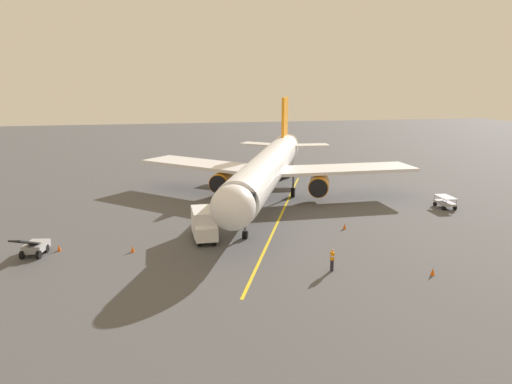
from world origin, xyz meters
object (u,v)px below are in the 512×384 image
object	(u,v)px
airplane	(269,167)
baggage_cart_starboard_side	(445,202)
safety_cone_wing_starboard	(433,271)
safety_cone_wing_port	(345,226)
box_truck_rear_apron	(280,169)
box_truck_portside	(204,224)
safety_cone_nose_left	(59,248)
safety_cone_nose_right	(133,249)
belt_loader_near_nose	(34,247)
ground_crew_marshaller	(332,260)

from	to	relation	value
airplane	baggage_cart_starboard_side	distance (m)	20.05
safety_cone_wing_starboard	safety_cone_wing_port	bearing A→B (deg)	-79.67
box_truck_rear_apron	box_truck_portside	bearing A→B (deg)	62.12
safety_cone_nose_left	safety_cone_nose_right	bearing A→B (deg)	166.22
box_truck_rear_apron	safety_cone_wing_port	bearing A→B (deg)	90.39
safety_cone_nose_left	safety_cone_wing_starboard	world-z (taller)	same
belt_loader_near_nose	safety_cone_nose_left	bearing A→B (deg)	-160.82
ground_crew_marshaller	safety_cone_wing_starboard	distance (m)	7.27
airplane	box_truck_rear_apron	world-z (taller)	airplane
safety_cone_nose_left	safety_cone_nose_right	size ratio (longest dim) A/B	1.00
baggage_cart_starboard_side	safety_cone_wing_starboard	size ratio (longest dim) A/B	4.85
ground_crew_marshaller	airplane	bearing A→B (deg)	-90.21
safety_cone_nose_left	safety_cone_wing_port	size ratio (longest dim) A/B	1.00
baggage_cart_starboard_side	safety_cone_nose_left	size ratio (longest dim) A/B	4.85
safety_cone_nose_right	box_truck_rear_apron	bearing A→B (deg)	-125.46
airplane	belt_loader_near_nose	world-z (taller)	airplane
belt_loader_near_nose	baggage_cart_starboard_side	distance (m)	41.59
airplane	safety_cone_wing_starboard	xyz separation A→B (m)	(-6.82, 23.64, -3.73)
belt_loader_near_nose	safety_cone_wing_port	world-z (taller)	belt_loader_near_nose
belt_loader_near_nose	safety_cone_nose_left	distance (m)	1.88
box_truck_portside	safety_cone_nose_left	size ratio (longest dim) A/B	8.40
ground_crew_marshaller	safety_cone_wing_starboard	size ratio (longest dim) A/B	3.11
airplane	safety_cone_nose_right	size ratio (longest dim) A/B	70.32
airplane	ground_crew_marshaller	size ratio (longest dim) A/B	22.62
safety_cone_nose_left	safety_cone_wing_port	bearing A→B (deg)	-177.81
safety_cone_nose_left	box_truck_rear_apron	bearing A→B (deg)	-134.62
airplane	box_truck_portside	size ratio (longest dim) A/B	8.38
baggage_cart_starboard_side	safety_cone_nose_left	world-z (taller)	baggage_cart_starboard_side
safety_cone_nose_right	baggage_cart_starboard_side	bearing A→B (deg)	-167.10
airplane	box_truck_rear_apron	bearing A→B (deg)	-109.66
safety_cone_wing_port	baggage_cart_starboard_side	bearing A→B (deg)	-159.49
box_truck_portside	safety_cone_wing_port	bearing A→B (deg)	-178.95
box_truck_portside	baggage_cart_starboard_side	bearing A→B (deg)	-168.70
box_truck_portside	baggage_cart_starboard_side	xyz separation A→B (m)	(-27.20, -5.44, -0.73)
baggage_cart_starboard_side	safety_cone_wing_port	bearing A→B (deg)	20.51
ground_crew_marshaller	box_truck_portside	world-z (taller)	box_truck_portside
box_truck_rear_apron	safety_cone_nose_left	distance (m)	35.99
safety_cone_nose_left	safety_cone_nose_right	distance (m)	6.16
safety_cone_wing_starboard	safety_cone_nose_right	bearing A→B (deg)	-23.14
airplane	safety_cone_wing_starboard	bearing A→B (deg)	106.09
ground_crew_marshaller	safety_cone_wing_starboard	xyz separation A→B (m)	(-6.90, 2.21, -0.61)
safety_cone_wing_starboard	box_truck_rear_apron	bearing A→B (deg)	-86.38
ground_crew_marshaller	safety_cone_nose_right	bearing A→B (deg)	-25.54
airplane	baggage_cart_starboard_side	bearing A→B (deg)	159.93
ground_crew_marshaller	safety_cone_wing_starboard	world-z (taller)	ground_crew_marshaller
safety_cone_wing_port	safety_cone_wing_starboard	size ratio (longest dim) A/B	1.00
airplane	safety_cone_wing_port	bearing A→B (deg)	111.39
safety_cone_nose_left	box_truck_portside	bearing A→B (deg)	-176.56
airplane	safety_cone_nose_left	xyz separation A→B (m)	(20.75, 12.95, -3.73)
safety_cone_nose_left	safety_cone_wing_port	xyz separation A→B (m)	(-25.44, -0.97, 0.00)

